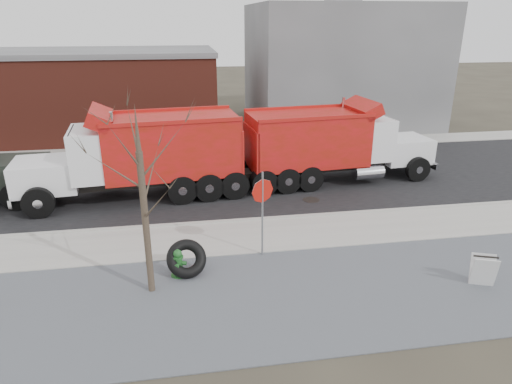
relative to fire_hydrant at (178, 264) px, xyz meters
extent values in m
plane|color=#383328|center=(2.46, 1.94, -0.40)|extent=(120.00, 120.00, 0.00)
cube|color=gray|center=(2.46, -1.56, -0.38)|extent=(60.00, 5.00, 0.03)
cube|color=#9E9B93|center=(2.46, 2.19, -0.37)|extent=(60.00, 2.50, 0.06)
cube|color=#9E9B93|center=(2.46, 3.49, -0.34)|extent=(60.00, 0.15, 0.11)
cube|color=black|center=(2.46, 8.24, -0.39)|extent=(60.00, 9.40, 0.02)
cube|color=#9E9B93|center=(2.46, 13.94, -0.37)|extent=(60.00, 2.00, 0.06)
cube|color=gray|center=(11.46, 19.94, 3.60)|extent=(12.00, 10.00, 8.00)
cube|color=maroon|center=(-7.54, 18.94, 2.10)|extent=(20.00, 8.00, 5.00)
cube|color=gray|center=(-7.54, 18.94, 4.75)|extent=(20.20, 8.20, 0.30)
cylinder|color=#382D23|center=(-0.74, -0.66, 1.60)|extent=(0.18, 0.18, 4.00)
cone|color=#382D23|center=(-0.74, -0.66, 4.20)|extent=(0.14, 0.14, 1.20)
cylinder|color=#276828|center=(0.00, 0.01, -0.37)|extent=(0.46, 0.46, 0.06)
cylinder|color=#276828|center=(0.00, 0.01, -0.05)|extent=(0.24, 0.24, 0.63)
cylinder|color=#276828|center=(0.00, 0.01, 0.23)|extent=(0.31, 0.31, 0.05)
sphere|color=#276828|center=(0.00, 0.01, 0.34)|extent=(0.25, 0.25, 0.25)
cylinder|color=#276828|center=(0.00, 0.01, 0.44)|extent=(0.05, 0.05, 0.06)
cylinder|color=#276828|center=(-0.17, 0.05, 0.04)|extent=(0.15, 0.14, 0.12)
cylinder|color=#276828|center=(0.17, -0.04, 0.04)|extent=(0.15, 0.14, 0.12)
cylinder|color=#276828|center=(-0.05, -0.16, 0.02)|extent=(0.18, 0.16, 0.16)
torus|color=black|center=(0.25, 0.07, 0.12)|extent=(1.30, 1.15, 1.10)
cylinder|color=gray|center=(2.62, 0.84, 1.00)|extent=(0.06, 0.06, 2.80)
cylinder|color=red|center=(2.62, 0.84, 1.80)|extent=(0.71, 0.33, 0.76)
cube|color=silver|center=(8.38, -1.98, 0.08)|extent=(0.69, 0.44, 0.90)
cube|color=silver|center=(8.45, -1.80, 0.08)|extent=(0.69, 0.44, 0.90)
cube|color=black|center=(8.41, -1.89, 0.52)|extent=(0.63, 0.27, 0.04)
cube|color=black|center=(7.11, 7.41, 0.29)|extent=(8.83, 1.74, 0.23)
cube|color=white|center=(10.62, 7.75, 0.86)|extent=(2.44, 2.21, 1.13)
cube|color=silver|center=(11.68, 7.85, 0.86)|extent=(0.23, 1.80, 1.03)
cube|color=white|center=(8.72, 7.57, 1.58)|extent=(1.86, 2.51, 1.85)
cube|color=black|center=(9.47, 7.64, 2.09)|extent=(0.25, 2.05, 0.82)
cube|color=red|center=(5.78, 7.28, 1.68)|extent=(5.35, 2.95, 2.26)
cylinder|color=silver|center=(7.78, 8.46, 2.04)|extent=(0.16, 0.16, 2.47)
cylinder|color=black|center=(10.71, 8.87, 0.19)|extent=(1.15, 0.42, 1.13)
cylinder|color=black|center=(10.92, 6.66, 0.19)|extent=(1.15, 0.42, 1.13)
cylinder|color=black|center=(4.46, 8.15, 0.19)|extent=(1.15, 0.42, 1.13)
cylinder|color=black|center=(4.64, 6.18, 0.19)|extent=(1.15, 0.42, 1.13)
cube|color=black|center=(-1.53, 6.60, 0.32)|extent=(8.88, 1.80, 0.24)
cube|color=white|center=(-5.06, 6.25, 0.92)|extent=(2.57, 2.33, 1.19)
cube|color=silver|center=(-6.12, 6.15, 0.92)|extent=(0.24, 1.89, 1.08)
cube|color=white|center=(-3.17, 6.44, 1.68)|extent=(1.96, 2.64, 1.95)
cube|color=black|center=(-3.91, 6.36, 2.22)|extent=(0.26, 2.16, 0.86)
cube|color=red|center=(-0.13, 6.73, 1.78)|extent=(5.63, 3.11, 2.38)
cylinder|color=silver|center=(-2.22, 5.50, 2.16)|extent=(0.17, 0.17, 2.59)
cylinder|color=black|center=(-5.14, 5.07, 0.22)|extent=(1.21, 0.44, 1.19)
cylinder|color=black|center=(-5.37, 7.39, 0.22)|extent=(1.21, 0.44, 1.19)
cylinder|color=black|center=(1.26, 5.83, 0.22)|extent=(1.21, 0.44, 1.19)
cylinder|color=black|center=(1.06, 7.89, 0.22)|extent=(1.21, 0.44, 1.19)
cube|color=black|center=(-6.39, 7.08, 0.83)|extent=(2.28, 2.04, 1.11)
cube|color=silver|center=(-5.32, 7.05, 0.83)|extent=(0.12, 1.77, 1.01)
cylinder|color=black|center=(-6.16, 8.17, 0.18)|extent=(1.12, 0.34, 1.11)
cylinder|color=black|center=(-6.22, 5.99, 0.18)|extent=(1.12, 0.34, 1.11)
camera|label=1|loc=(0.36, -11.82, 6.67)|focal=32.00mm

